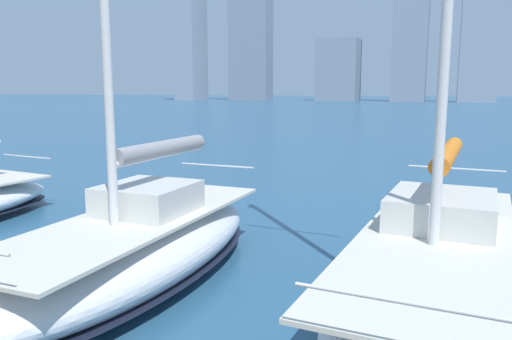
{
  "coord_description": "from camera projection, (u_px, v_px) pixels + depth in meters",
  "views": [
    {
      "loc": [
        -2.65,
        1.56,
        3.6
      ],
      "look_at": [
        0.39,
        -6.53,
        2.2
      ],
      "focal_mm": 35.0,
      "sensor_mm": 36.0,
      "label": 1
    }
  ],
  "objects": [
    {
      "name": "city_skyline",
      "position": [
        413.0,
        27.0,
        148.77
      ],
      "size": [
        171.89,
        23.28,
        54.0
      ],
      "color": "#86909F",
      "rests_on": "ground"
    },
    {
      "name": "sailboat_grey",
      "position": [
        136.0,
        246.0,
        9.3
      ],
      "size": [
        2.82,
        7.7,
        10.11
      ],
      "color": "white",
      "rests_on": "ground"
    },
    {
      "name": "sailboat_orange",
      "position": [
        436.0,
        263.0,
        8.36
      ],
      "size": [
        3.6,
        9.35,
        12.98
      ],
      "color": "white",
      "rests_on": "ground"
    }
  ]
}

